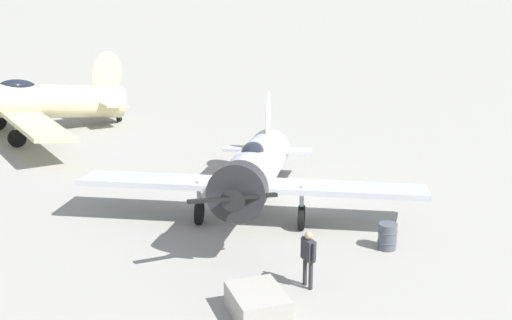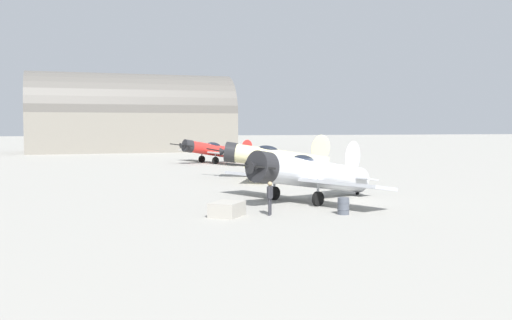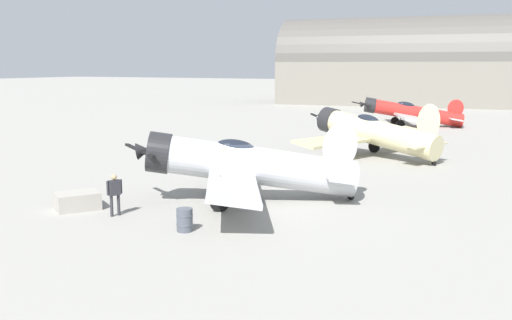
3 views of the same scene
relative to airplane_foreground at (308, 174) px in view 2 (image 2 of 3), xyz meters
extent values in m
plane|color=gray|center=(-0.43, -0.24, -1.59)|extent=(400.00, 400.00, 0.00)
cylinder|color=#B7BABF|center=(-0.43, -0.24, -0.04)|extent=(8.38, 5.69, 2.82)
cylinder|color=#232326|center=(3.13, 1.78, 0.56)|extent=(1.84, 2.05, 1.82)
cone|color=#232326|center=(3.70, 2.10, 0.66)|extent=(0.92, 0.94, 0.79)
cube|color=black|center=(3.83, 2.18, 0.66)|extent=(2.47, 1.42, 0.33)
ellipsoid|color=black|center=(0.32, 0.18, 0.76)|extent=(1.92, 1.54, 0.92)
cube|color=#ADAFB5|center=(0.47, 0.27, -0.32)|extent=(7.35, 10.94, 0.46)
ellipsoid|color=#B7BABF|center=(-3.57, -2.03, 0.78)|extent=(1.61, 0.99, 2.26)
cube|color=#ADAFB5|center=(-3.39, -1.93, -0.45)|extent=(2.64, 3.50, 0.26)
cylinder|color=#999BA0|center=(0.08, 1.99, -0.64)|extent=(0.14, 0.14, 1.10)
cylinder|color=black|center=(0.08, 1.99, -1.19)|extent=(0.79, 0.57, 0.80)
cylinder|color=#999BA0|center=(1.75, -0.95, -0.64)|extent=(0.14, 0.14, 1.10)
cylinder|color=black|center=(1.75, -0.95, -1.19)|extent=(0.79, 0.57, 0.80)
cylinder|color=black|center=(-4.02, -2.28, -1.45)|extent=(0.29, 0.23, 0.28)
cylinder|color=beige|center=(-2.03, -14.23, -0.03)|extent=(8.43, 4.48, 2.66)
cylinder|color=#232326|center=(1.65, -15.65, 0.51)|extent=(1.65, 1.97, 1.79)
cone|color=#232326|center=(2.26, -15.88, 0.60)|extent=(0.85, 0.89, 0.77)
cube|color=black|center=(2.40, -15.94, 0.60)|extent=(2.33, 2.10, 0.48)
ellipsoid|color=black|center=(-1.26, -14.53, 0.75)|extent=(1.93, 1.35, 0.90)
cube|color=#C6BC89|center=(-1.10, -14.59, -0.32)|extent=(5.96, 11.75, 0.42)
ellipsoid|color=beige|center=(-5.28, -12.98, 0.91)|extent=(1.70, 0.75, 2.36)
cube|color=#C6BC89|center=(-5.10, -13.05, -0.38)|extent=(2.25, 3.57, 0.25)
cylinder|color=#999BA0|center=(-0.03, -13.20, -0.64)|extent=(0.14, 0.14, 1.09)
cylinder|color=black|center=(-0.03, -13.20, -1.19)|extent=(0.82, 0.47, 0.80)
cylinder|color=#999BA0|center=(-1.24, -16.34, -0.64)|extent=(0.14, 0.14, 1.09)
cylinder|color=black|center=(-1.24, -16.34, -1.19)|extent=(0.82, 0.47, 0.80)
cylinder|color=black|center=(-5.75, -12.80, -1.45)|extent=(0.30, 0.19, 0.28)
cylinder|color=red|center=(-0.39, -33.89, -0.25)|extent=(8.78, 4.57, 2.72)
cylinder|color=#232326|center=(3.52, -32.30, 0.45)|extent=(1.56, 1.72, 1.53)
cone|color=#232326|center=(4.12, -32.06, 0.55)|extent=(0.81, 0.78, 0.67)
cube|color=black|center=(4.26, -32.00, 0.55)|extent=(2.44, 1.85, 0.37)
ellipsoid|color=black|center=(0.43, -33.56, 0.45)|extent=(1.94, 1.38, 0.95)
cube|color=#BCB7B2|center=(0.59, -33.49, -0.43)|extent=(6.82, 12.88, 0.51)
ellipsoid|color=red|center=(-3.84, -35.29, 0.21)|extent=(1.66, 0.77, 1.85)
cube|color=#BCB7B2|center=(-3.65, -35.22, -0.76)|extent=(2.30, 3.56, 0.28)
cylinder|color=#999BA0|center=(0.50, -31.86, -0.70)|extent=(0.14, 0.14, 0.97)
cylinder|color=black|center=(0.50, -31.86, -1.19)|extent=(0.82, 0.49, 0.80)
cylinder|color=#999BA0|center=(1.67, -34.73, -0.70)|extent=(0.14, 0.14, 0.97)
cylinder|color=black|center=(1.67, -34.73, -1.19)|extent=(0.82, 0.49, 0.80)
cylinder|color=black|center=(-4.33, -35.49, -1.45)|extent=(0.30, 0.20, 0.28)
cylinder|color=#2D2D33|center=(3.31, 4.27, -1.17)|extent=(0.12, 0.12, 0.83)
cylinder|color=#2D2D33|center=(3.43, 4.53, -1.17)|extent=(0.12, 0.12, 0.83)
cube|color=#2D2D33|center=(3.37, 4.40, -0.47)|extent=(0.39, 0.50, 0.59)
sphere|color=tan|center=(3.37, 4.40, -0.05)|extent=(0.22, 0.22, 0.22)
cylinder|color=#2D2D33|center=(3.25, 4.15, -0.45)|extent=(0.09, 0.09, 0.55)
cylinder|color=#2D2D33|center=(3.48, 4.65, -0.45)|extent=(0.09, 0.09, 0.55)
cube|color=#9E998E|center=(5.46, 4.25, -1.24)|extent=(2.03, 2.13, 0.69)
cylinder|color=#474C56|center=(-0.22, 4.95, -1.17)|extent=(0.57, 0.57, 0.83)
torus|color=#474C56|center=(-0.22, 4.95, -1.01)|extent=(0.61, 0.61, 0.04)
torus|color=#474C56|center=(-0.22, 4.95, -1.34)|extent=(0.61, 0.61, 0.04)
cube|color=slate|center=(9.28, -65.20, 1.53)|extent=(33.83, 16.55, 6.23)
cylinder|color=#524E49|center=(9.28, -65.20, 4.64)|extent=(33.83, 16.55, 13.10)
camera|label=1|loc=(19.11, 14.50, 8.09)|focal=52.85mm
camera|label=2|loc=(10.09, 31.01, 2.82)|focal=39.90mm
camera|label=3|loc=(-11.27, 21.43, 4.22)|focal=40.47mm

